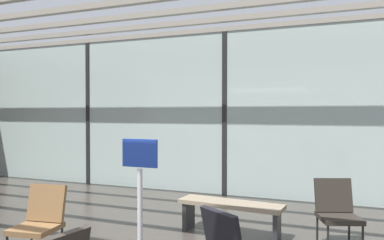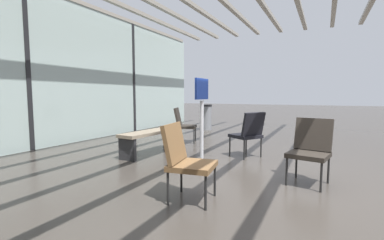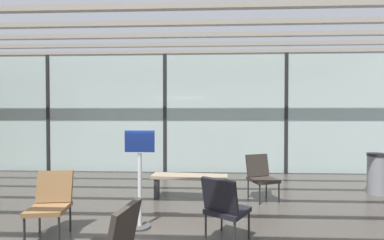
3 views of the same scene
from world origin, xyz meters
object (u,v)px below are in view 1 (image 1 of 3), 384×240
object	(u,v)px
info_sign	(140,206)
waiting_bench	(230,209)
lounge_chair_1	(40,218)
parked_airplane	(300,103)
lounge_chair_4	(337,209)

from	to	relation	value
info_sign	waiting_bench	bearing A→B (deg)	64.82
lounge_chair_1	waiting_bench	world-z (taller)	lounge_chair_1
waiting_bench	lounge_chair_1	bearing A→B (deg)	48.63
parked_airplane	lounge_chair_4	bearing A→B (deg)	-81.08
lounge_chair_4	waiting_bench	size ratio (longest dim) A/B	0.57
lounge_chair_4	waiting_bench	world-z (taller)	lounge_chair_4
parked_airplane	info_sign	distance (m)	10.32
lounge_chair_1	lounge_chair_4	world-z (taller)	same
parked_airplane	lounge_chair_1	distance (m)	10.79
parked_airplane	waiting_bench	distance (m)	8.95
lounge_chair_1	info_sign	world-z (taller)	info_sign
parked_airplane	lounge_chair_4	size ratio (longest dim) A/B	16.03
lounge_chair_4	waiting_bench	bearing A→B (deg)	160.78
lounge_chair_1	waiting_bench	size ratio (longest dim) A/B	0.57
parked_airplane	lounge_chair_4	xyz separation A→B (m)	(1.37, -8.75, -1.60)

